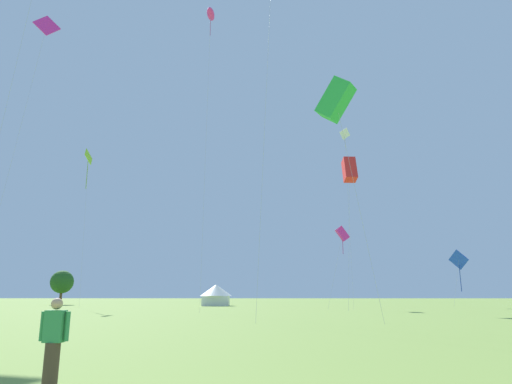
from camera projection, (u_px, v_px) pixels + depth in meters
The scene contains 11 objects.
kite_red_box at pixel (349, 170), 53.82m from camera, with size 1.92×2.61×17.87m.
kite_green_box at pixel (336, 100), 31.71m from camera, with size 3.83×2.57×16.68m.
kite_magenta_box at pixel (342, 234), 57.31m from camera, with size 3.33×2.51×10.29m.
kite_lime_diamond at pixel (88, 159), 65.33m from camera, with size 1.56×2.82×22.54m.
kite_magenta_diamond at pixel (46, 29), 45.82m from camera, with size 3.50×2.97×29.84m.
kite_blue_diamond at pixel (459, 261), 63.13m from camera, with size 2.59×2.38×7.93m.
kite_magenta_parafoil at pixel (211, 15), 53.57m from camera, with size 1.03×2.73×34.70m.
kite_white_diamond at pixel (345, 139), 63.75m from camera, with size 1.62×2.79×24.89m.
person_spectator at pixel (53, 345), 8.60m from camera, with size 0.57×0.28×1.73m.
festival_tent_center at pixel (216, 294), 71.40m from camera, with size 5.07×5.07×3.30m.
tree_distant_left at pixel (62, 282), 78.89m from camera, with size 3.95×3.95×5.87m.
Camera 1 is at (0.67, -4.80, 1.80)m, focal length 31.64 mm.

